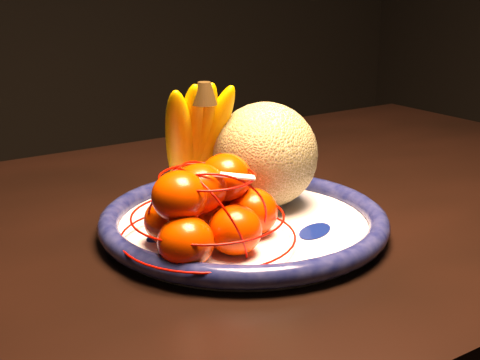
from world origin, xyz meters
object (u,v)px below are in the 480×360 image
cantaloupe (265,155)px  mandarin_bag (208,210)px  fruit_bowl (244,222)px  dining_table (260,250)px  banana_bunch (194,138)px

cantaloupe → mandarin_bag: cantaloupe is taller
fruit_bowl → mandarin_bag: bearing=-147.4°
dining_table → cantaloupe: bearing=-119.1°
dining_table → fruit_bowl: fruit_bowl is taller
dining_table → banana_bunch: 0.22m
cantaloupe → banana_bunch: 0.10m
cantaloupe → banana_bunch: (-0.09, 0.04, 0.03)m
fruit_bowl → cantaloupe: 0.10m
dining_table → mandarin_bag: 0.25m
cantaloupe → mandarin_bag: bearing=-145.2°
cantaloupe → banana_bunch: banana_bunch is taller
cantaloupe → fruit_bowl: bearing=-142.5°
dining_table → banana_bunch: bearing=179.5°
dining_table → fruit_bowl: 0.16m
dining_table → cantaloupe: cantaloupe is taller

